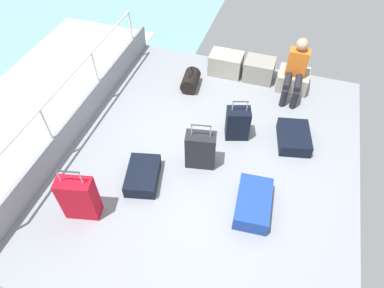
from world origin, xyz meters
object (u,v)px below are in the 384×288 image
Objects in this scene: suitcase_2 at (294,137)px; duffel_bag at (191,80)px; cargo_crate_2 at (293,80)px; suitcase_4 at (79,198)px; cargo_crate_0 at (226,64)px; passenger_seated at (296,69)px; cargo_crate_1 at (259,70)px; suitcase_3 at (253,203)px; suitcase_1 at (200,150)px; suitcase_0 at (143,175)px; suitcase_5 at (238,123)px.

suitcase_2 is 1.49× the size of duffel_bag.
suitcase_4 reaches higher than cargo_crate_2.
cargo_crate_0 is 3.75m from suitcase_4.
cargo_crate_1 is at bearing 158.14° from passenger_seated.
suitcase_3 is at bearing -69.07° from cargo_crate_0.
passenger_seated is (0.64, -0.26, 0.33)m from cargo_crate_1.
passenger_seated is 1.86m from duffel_bag.
suitcase_3 is (0.90, -0.54, -0.18)m from suitcase_1.
passenger_seated reaches higher than suitcase_2.
cargo_crate_0 is 1.29× the size of duffel_bag.
suitcase_4 reaches higher than suitcase_0.
suitcase_4 is at bearing -128.76° from suitcase_5.
passenger_seated is 1.40× the size of suitcase_0.
suitcase_0 is 1.48× the size of duffel_bag.
suitcase_0 is at bearing -179.72° from suitcase_3.
suitcase_1 is 1.11× the size of suitcase_5.
suitcase_4 is at bearing -100.20° from duffel_bag.
cargo_crate_1 is 0.79× the size of suitcase_5.
suitcase_1 is 1.56m from suitcase_2.
cargo_crate_1 is 3.99m from suitcase_4.
suitcase_2 is at bearing 34.09° from suitcase_1.
cargo_crate_2 is 2.79m from suitcase_3.
cargo_crate_1 reaches higher than suitcase_3.
suitcase_5 reaches higher than suitcase_2.
suitcase_3 is 0.86× the size of suitcase_4.
suitcase_5 is at bearing -69.93° from cargo_crate_0.
passenger_seated reaches higher than suitcase_4.
suitcase_1 is 0.89× the size of suitcase_4.
cargo_crate_0 is at bearing 135.37° from suitcase_2.
passenger_seated is (1.28, -0.25, 0.33)m from cargo_crate_0.
suitcase_3 is at bearing -105.03° from suitcase_2.
cargo_crate_2 is 0.78× the size of suitcase_0.
suitcase_2 is (0.19, -1.21, -0.43)m from passenger_seated.
suitcase_1 is (0.69, 0.55, 0.20)m from suitcase_0.
suitcase_2 is (0.83, -1.46, -0.10)m from cargo_crate_1.
suitcase_0 is (-1.14, -2.88, -0.10)m from cargo_crate_1.
suitcase_5 is 1.45m from duffel_bag.
cargo_crate_1 is at bearing 0.97° from cargo_crate_0.
passenger_seated reaches higher than suitcase_5.
cargo_crate_2 is 1.16× the size of duffel_bag.
passenger_seated is at bearing -21.86° from cargo_crate_1.
suitcase_2 is at bearing -80.83° from passenger_seated.
suitcase_4 reaches higher than suitcase_5.
suitcase_2 is at bearing -44.63° from cargo_crate_0.
cargo_crate_0 reaches higher than suitcase_2.
cargo_crate_0 is 0.62× the size of passenger_seated.
duffel_bag reaches higher than suitcase_2.
suitcase_0 is at bearing -124.18° from passenger_seated.
cargo_crate_1 is 0.78× the size of suitcase_0.
suitcase_1 is 1.10× the size of suitcase_2.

